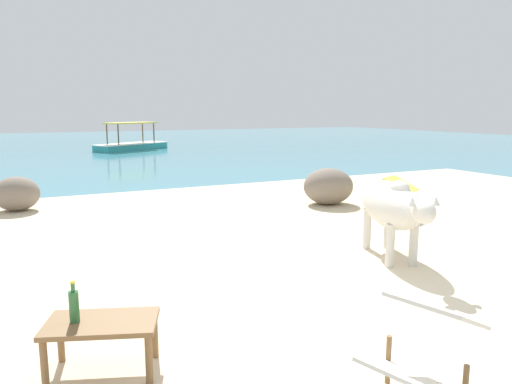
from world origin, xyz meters
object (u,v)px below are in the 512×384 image
Objects in this scene: bottle at (74,306)px; deck_chair_far at (392,194)px; deck_chair_near at (422,346)px; boat_teal at (132,144)px; cow at (392,206)px; low_bench_table at (102,329)px.

deck_chair_far reaches higher than bottle.
deck_chair_near reaches higher than bottle.
deck_chair_far is (5.53, 3.06, -0.12)m from bottle.
boat_teal reaches higher than deck_chair_far.
deck_chair_near and deck_chair_far have the same top height.
bottle is at bearing -54.36° from cow.
deck_chair_far is 16.59m from boat_teal.
deck_chair_near is 0.24× the size of boat_teal.
cow is at bearing 112.97° from deck_chair_far.
deck_chair_near is 0.97× the size of deck_chair_far.
bottle is 0.33× the size of deck_chair_near.
low_bench_table is 0.97× the size of deck_chair_near.
boat_teal is at bearing -21.60° from deck_chair_far.
deck_chair_near is at bearing -18.89° from cow.
deck_chair_far is at bearing 50.56° from low_bench_table.
bottle is 0.32× the size of deck_chair_far.
cow is 0.48× the size of boat_teal.
low_bench_table is at bearing -21.08° from bottle.
boat_teal is (4.30, 19.68, -0.07)m from low_bench_table.
deck_chair_near is (1.91, -1.32, -0.12)m from bottle.
deck_chair_near is at bearing 53.11° from boat_teal.
deck_chair_far is 0.24× the size of boat_teal.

